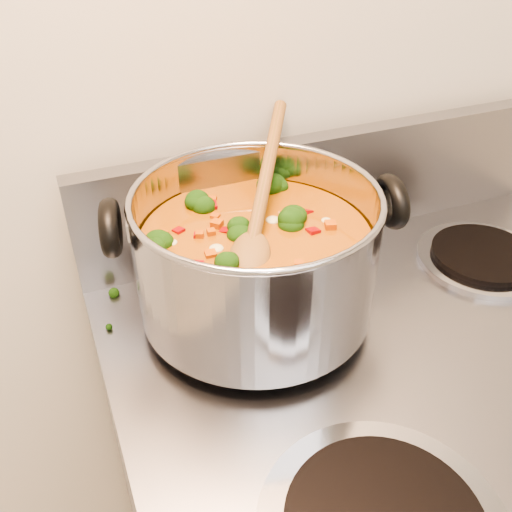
# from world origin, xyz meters

# --- Properties ---
(stockpot) EXTENTS (0.35, 0.28, 0.17)m
(stockpot) POSITION_xyz_m (-0.16, 1.32, 1.01)
(stockpot) COLOR #AAA9B2
(stockpot) RESTS_ON electric_range
(wooden_spoon) EXTENTS (0.18, 0.27, 0.11)m
(wooden_spoon) POSITION_xyz_m (-0.15, 1.34, 1.06)
(wooden_spoon) COLOR brown
(wooden_spoon) RESTS_ON stockpot
(cooktop_crumbs) EXTENTS (0.23, 0.33, 0.01)m
(cooktop_crumbs) POSITION_xyz_m (-0.19, 1.39, 0.92)
(cooktop_crumbs) COLOR black
(cooktop_crumbs) RESTS_ON electric_range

